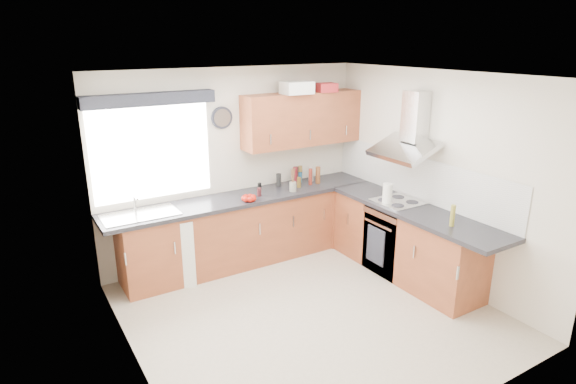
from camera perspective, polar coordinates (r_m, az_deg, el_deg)
ground_plane at (r=5.36m, az=2.54°, el=-14.12°), size 3.60×3.60×0.00m
ceiling at (r=4.57m, az=2.98°, el=13.58°), size 3.60×3.60×0.02m
wall_back at (r=6.33m, az=-6.45°, el=3.17°), size 3.60×0.02×2.50m
wall_front at (r=3.60m, az=19.24°, el=-9.36°), size 3.60×0.02×2.50m
wall_left at (r=4.15m, az=-18.41°, el=-5.58°), size 0.02×3.60×2.50m
wall_right at (r=5.98m, az=17.18°, el=1.61°), size 0.02×3.60×2.50m
window at (r=5.90m, az=-15.79°, el=4.53°), size 1.40×0.02×1.10m
window_blind at (r=5.71m, az=-16.07°, el=10.53°), size 1.50×0.18×0.14m
splashback at (r=6.18m, az=15.01°, el=1.65°), size 0.01×3.00×0.54m
base_cab_back at (r=6.30m, az=-5.88°, el=-4.76°), size 3.00×0.58×0.86m
base_cab_corner at (r=7.07m, az=5.90°, el=-2.19°), size 0.60×0.60×0.86m
base_cab_right at (r=6.14m, az=13.63°, el=-5.79°), size 0.58×2.10×0.86m
worktop_back at (r=6.17m, az=-5.14°, el=-0.70°), size 3.60×0.62×0.05m
worktop_right at (r=5.87m, az=14.91°, el=-2.21°), size 0.62×2.42×0.05m
sink at (r=5.72m, az=-17.16°, el=-2.26°), size 0.84×0.46×0.10m
oven at (r=6.23m, az=12.60°, el=-5.40°), size 0.56×0.58×0.85m
hob_plate at (r=6.06m, az=12.91°, el=-1.12°), size 0.52×0.52×0.01m
extractor_hood at (r=5.92m, az=14.17°, el=6.89°), size 0.52×0.78×0.66m
upper_cabinets at (r=6.52m, az=1.71°, el=8.64°), size 1.70×0.35×0.70m
washing_machine at (r=6.02m, az=-13.70°, el=-6.50°), size 0.71×0.70×0.82m
wall_clock at (r=6.10m, az=-7.77°, el=8.69°), size 0.28×0.04×0.28m
casserole at (r=6.29m, az=1.05°, el=12.26°), size 0.39×0.29×0.16m
storage_box at (r=6.55m, az=4.57°, el=12.24°), size 0.29×0.25×0.12m
utensil_pot at (r=6.31m, az=0.58°, el=0.64°), size 0.10×0.10×0.13m
kitchen_roll at (r=5.95m, az=11.69°, el=-0.19°), size 0.14×0.14×0.25m
tomato_cluster at (r=5.96m, az=-4.65°, el=-0.72°), size 0.18×0.18×0.07m
jar_0 at (r=6.35m, az=-3.39°, el=0.61°), size 0.05×0.05×0.11m
jar_1 at (r=6.13m, az=-3.44°, el=-0.00°), size 0.06×0.06×0.11m
jar_2 at (r=6.67m, az=1.08°, el=2.07°), size 0.04×0.04×0.24m
jar_3 at (r=6.53m, az=-1.11°, el=1.44°), size 0.07×0.07×0.17m
jar_4 at (r=6.75m, az=1.46°, el=2.20°), size 0.06×0.06×0.22m
jar_5 at (r=6.48m, az=1.31°, el=1.15°), size 0.06×0.06×0.14m
jar_6 at (r=6.77m, az=2.74°, el=2.15°), size 0.07×0.07×0.20m
jar_7 at (r=6.66m, az=3.57°, el=2.01°), size 0.07×0.07×0.24m
jar_8 at (r=6.59m, az=2.68°, el=1.82°), size 0.05×0.05×0.23m
jar_9 at (r=6.72m, az=1.38°, el=1.77°), size 0.07×0.07×0.14m
jar_10 at (r=6.64m, az=0.86°, el=2.00°), size 0.06×0.06×0.24m
bottle_0 at (r=5.42m, az=18.93°, el=-2.66°), size 0.05×0.05×0.24m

